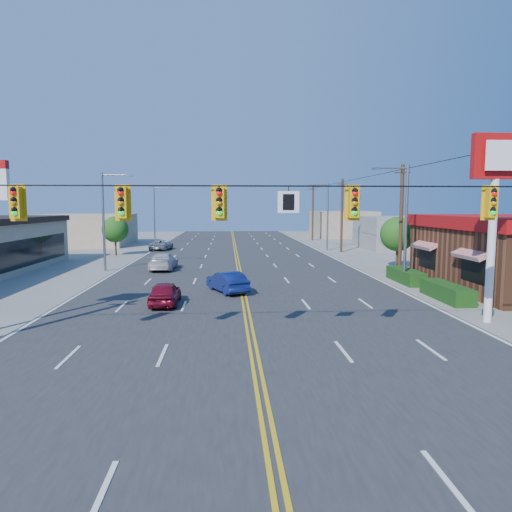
{
  "coord_description": "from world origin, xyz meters",
  "views": [
    {
      "loc": [
        -0.92,
        -15.84,
        5.31
      ],
      "look_at": [
        0.84,
        12.43,
        2.2
      ],
      "focal_mm": 32.0,
      "sensor_mm": 36.0,
      "label": 1
    }
  ],
  "objects": [
    {
      "name": "utility_pole_near",
      "position": [
        12.2,
        18.0,
        4.2
      ],
      "size": [
        0.28,
        0.28,
        8.4
      ],
      "primitive_type": "cylinder",
      "color": "#47301E",
      "rests_on": "ground"
    },
    {
      "name": "utility_pole_mid",
      "position": [
        12.2,
        36.0,
        4.2
      ],
      "size": [
        0.28,
        0.28,
        8.4
      ],
      "primitive_type": "cylinder",
      "color": "#47301E",
      "rests_on": "ground"
    },
    {
      "name": "ground",
      "position": [
        0.0,
        0.0,
        0.0
      ],
      "size": [
        160.0,
        160.0,
        0.0
      ],
      "primitive_type": "plane",
      "color": "gray",
      "rests_on": "ground"
    },
    {
      "name": "tree_west",
      "position": [
        -13.0,
        34.0,
        2.79
      ],
      "size": [
        2.8,
        2.8,
        4.2
      ],
      "color": "#47301E",
      "rests_on": "ground"
    },
    {
      "name": "car_magenta",
      "position": [
        -4.29,
        8.44,
        0.63
      ],
      "size": [
        1.49,
        3.69,
        1.25
      ],
      "primitive_type": "imported",
      "rotation": [
        0.0,
        0.0,
        3.14
      ],
      "color": "maroon",
      "rests_on": "ground"
    },
    {
      "name": "car_blue",
      "position": [
        -0.97,
        11.79,
        0.64
      ],
      "size": [
        2.76,
        4.09,
        1.27
      ],
      "primitive_type": "imported",
      "rotation": [
        0.0,
        0.0,
        3.54
      ],
      "color": "navy",
      "rests_on": "ground"
    },
    {
      "name": "bld_east_mid",
      "position": [
        22.0,
        40.0,
        2.0
      ],
      "size": [
        12.0,
        10.0,
        4.0
      ],
      "primitive_type": "cube",
      "color": "gray",
      "rests_on": "ground"
    },
    {
      "name": "bld_west_far",
      "position": [
        -20.0,
        48.0,
        2.1
      ],
      "size": [
        11.0,
        12.0,
        4.2
      ],
      "primitive_type": "cube",
      "color": "tan",
      "rests_on": "ground"
    },
    {
      "name": "streetlight_ne",
      "position": [
        10.79,
        38.0,
        4.51
      ],
      "size": [
        2.55,
        0.25,
        8.0
      ],
      "color": "gray",
      "rests_on": "ground"
    },
    {
      "name": "streetlight_nw",
      "position": [
        -10.79,
        48.0,
        4.51
      ],
      "size": [
        2.55,
        0.25,
        8.0
      ],
      "color": "gray",
      "rests_on": "ground"
    },
    {
      "name": "kfc_pylon",
      "position": [
        11.0,
        4.0,
        6.04
      ],
      "size": [
        2.2,
        0.36,
        8.5
      ],
      "color": "white",
      "rests_on": "ground"
    },
    {
      "name": "road",
      "position": [
        0.0,
        20.0,
        0.03
      ],
      "size": [
        20.0,
        120.0,
        0.06
      ],
      "primitive_type": "cube",
      "color": "#2D2D30",
      "rests_on": "ground"
    },
    {
      "name": "streetlight_sw",
      "position": [
        -10.79,
        22.0,
        4.51
      ],
      "size": [
        2.55,
        0.25,
        8.0
      ],
      "color": "gray",
      "rests_on": "ground"
    },
    {
      "name": "streetlight_se",
      "position": [
        10.79,
        14.0,
        4.51
      ],
      "size": [
        2.55,
        0.25,
        8.0
      ],
      "color": "gray",
      "rests_on": "ground"
    },
    {
      "name": "signal_span",
      "position": [
        -0.12,
        0.0,
        4.89
      ],
      "size": [
        24.32,
        0.34,
        9.0
      ],
      "color": "#47301E",
      "rests_on": "ground"
    },
    {
      "name": "bld_east_far",
      "position": [
        19.0,
        62.0,
        2.2
      ],
      "size": [
        10.0,
        10.0,
        4.4
      ],
      "primitive_type": "cube",
      "color": "tan",
      "rests_on": "ground"
    },
    {
      "name": "tree_kfc_rear",
      "position": [
        13.5,
        22.0,
        2.93
      ],
      "size": [
        2.94,
        2.94,
        4.41
      ],
      "color": "#47301E",
      "rests_on": "ground"
    },
    {
      "name": "car_white",
      "position": [
        -6.26,
        22.06,
        0.69
      ],
      "size": [
        2.02,
        4.8,
        1.38
      ],
      "primitive_type": "imported",
      "rotation": [
        0.0,
        0.0,
        3.12
      ],
      "color": "silver",
      "rests_on": "ground"
    },
    {
      "name": "car_silver",
      "position": [
        -8.88,
        39.34,
        0.61
      ],
      "size": [
        2.64,
        4.66,
        1.23
      ],
      "primitive_type": "imported",
      "rotation": [
        0.0,
        0.0,
        3.0
      ],
      "color": "#A5A5AA",
      "rests_on": "ground"
    },
    {
      "name": "utility_pole_far",
      "position": [
        12.2,
        54.0,
        4.2
      ],
      "size": [
        0.28,
        0.28,
        8.4
      ],
      "primitive_type": "cylinder",
      "color": "#47301E",
      "rests_on": "ground"
    }
  ]
}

